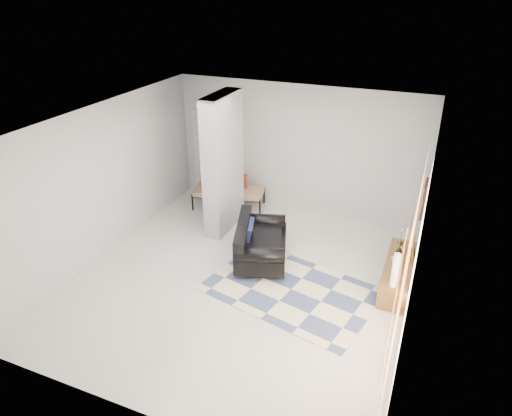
% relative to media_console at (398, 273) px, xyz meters
% --- Properties ---
extents(floor, '(6.00, 6.00, 0.00)m').
position_rel_media_console_xyz_m(floor, '(-2.52, -0.90, -0.21)').
color(floor, beige).
rests_on(floor, ground).
extents(ceiling, '(6.00, 6.00, 0.00)m').
position_rel_media_console_xyz_m(ceiling, '(-2.52, -0.90, 2.59)').
color(ceiling, white).
rests_on(ceiling, wall_back).
extents(wall_back, '(6.00, 0.00, 6.00)m').
position_rel_media_console_xyz_m(wall_back, '(-2.52, 2.10, 1.19)').
color(wall_back, silver).
rests_on(wall_back, ground).
extents(wall_front, '(6.00, 0.00, 6.00)m').
position_rel_media_console_xyz_m(wall_front, '(-2.52, -3.90, 1.19)').
color(wall_front, silver).
rests_on(wall_front, ground).
extents(wall_left, '(0.00, 6.00, 6.00)m').
position_rel_media_console_xyz_m(wall_left, '(-5.27, -0.90, 1.19)').
color(wall_left, silver).
rests_on(wall_left, ground).
extents(wall_right, '(0.00, 6.00, 6.00)m').
position_rel_media_console_xyz_m(wall_right, '(0.23, -0.90, 1.19)').
color(wall_right, silver).
rests_on(wall_right, ground).
extents(partition_column, '(0.35, 1.20, 2.80)m').
position_rel_media_console_xyz_m(partition_column, '(-3.62, 0.70, 1.19)').
color(partition_column, '#A7AAAE').
rests_on(partition_column, floor).
extents(hallway_door, '(0.85, 0.06, 2.04)m').
position_rel_media_console_xyz_m(hallway_door, '(-4.62, 2.06, 0.81)').
color(hallway_door, silver).
rests_on(hallway_door, floor).
extents(curtain, '(0.00, 2.55, 2.55)m').
position_rel_media_console_xyz_m(curtain, '(0.15, -2.05, 1.24)').
color(curtain, '#F98541').
rests_on(curtain, wall_right).
extents(wall_art, '(0.04, 0.45, 0.55)m').
position_rel_media_console_xyz_m(wall_art, '(0.20, -0.00, 1.44)').
color(wall_art, '#36180E').
rests_on(wall_art, wall_right).
extents(media_console, '(0.45, 1.69, 0.80)m').
position_rel_media_console_xyz_m(media_console, '(0.00, 0.00, 0.00)').
color(media_console, brown).
rests_on(media_console, floor).
extents(loveseat, '(1.29, 1.70, 0.76)m').
position_rel_media_console_xyz_m(loveseat, '(-2.49, -0.22, 0.15)').
color(loveseat, silver).
rests_on(loveseat, floor).
extents(daybed, '(1.67, 0.99, 0.77)m').
position_rel_media_console_xyz_m(daybed, '(-3.97, 1.57, 0.22)').
color(daybed, black).
rests_on(daybed, floor).
extents(area_rug, '(3.06, 2.37, 0.01)m').
position_rel_media_console_xyz_m(area_rug, '(-1.62, -0.89, -0.20)').
color(area_rug, beige).
rests_on(area_rug, floor).
extents(cylinder_lamp, '(0.11, 0.11, 0.58)m').
position_rel_media_console_xyz_m(cylinder_lamp, '(-0.02, -0.69, 0.49)').
color(cylinder_lamp, white).
rests_on(cylinder_lamp, media_console).
extents(bronze_figurine, '(0.12, 0.12, 0.24)m').
position_rel_media_console_xyz_m(bronze_figurine, '(-0.05, 0.33, 0.31)').
color(bronze_figurine, black).
rests_on(bronze_figurine, media_console).
extents(vase, '(0.21, 0.21, 0.19)m').
position_rel_media_console_xyz_m(vase, '(-0.05, -0.01, 0.29)').
color(vase, white).
rests_on(vase, media_console).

